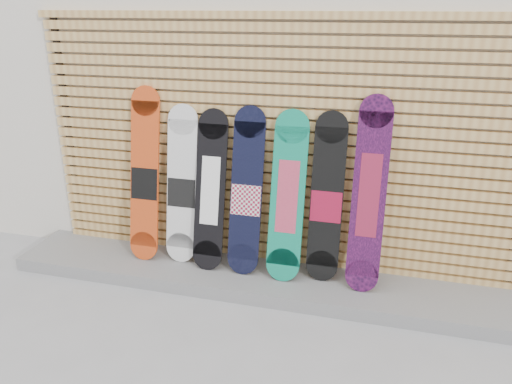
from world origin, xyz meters
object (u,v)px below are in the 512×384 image
at_px(snowboard_2, 210,191).
at_px(snowboard_6, 369,195).
at_px(snowboard_1, 182,186).
at_px(snowboard_3, 246,193).
at_px(snowboard_0, 145,176).
at_px(snowboard_5, 327,199).
at_px(snowboard_4, 288,197).

xyz_separation_m(snowboard_2, snowboard_6, (1.35, -0.01, 0.09)).
bearing_deg(snowboard_2, snowboard_1, 172.51).
distance_m(snowboard_2, snowboard_3, 0.33).
bearing_deg(snowboard_0, snowboard_6, -0.50).
bearing_deg(snowboard_6, snowboard_2, 179.74).
relative_size(snowboard_5, snowboard_6, 0.91).
xyz_separation_m(snowboard_1, snowboard_2, (0.28, -0.04, -0.00)).
relative_size(snowboard_0, snowboard_6, 0.99).
relative_size(snowboard_4, snowboard_5, 1.00).
bearing_deg(snowboard_1, snowboard_2, -7.49).
distance_m(snowboard_4, snowboard_5, 0.33).
height_order(snowboard_1, snowboard_4, snowboard_4).
bearing_deg(snowboard_6, snowboard_0, 179.50).
height_order(snowboard_0, snowboard_2, snowboard_0).
bearing_deg(snowboard_4, snowboard_6, 0.15).
height_order(snowboard_5, snowboard_6, snowboard_6).
height_order(snowboard_2, snowboard_5, snowboard_5).
bearing_deg(snowboard_3, snowboard_2, -179.82).
bearing_deg(snowboard_3, snowboard_0, 179.40).
height_order(snowboard_0, snowboard_5, snowboard_0).
bearing_deg(snowboard_6, snowboard_4, -179.85).
height_order(snowboard_2, snowboard_3, snowboard_3).
xyz_separation_m(snowboard_4, snowboard_6, (0.66, 0.00, 0.08)).
distance_m(snowboard_3, snowboard_5, 0.69).
xyz_separation_m(snowboard_0, snowboard_5, (1.64, 0.03, -0.07)).
bearing_deg(snowboard_0, snowboard_3, -0.60).
bearing_deg(snowboard_6, snowboard_1, 178.47).
height_order(snowboard_0, snowboard_3, snowboard_0).
bearing_deg(snowboard_5, snowboard_6, -7.22).
relative_size(snowboard_0, snowboard_3, 1.09).
distance_m(snowboard_0, snowboard_6, 1.98).
distance_m(snowboard_1, snowboard_3, 0.61).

